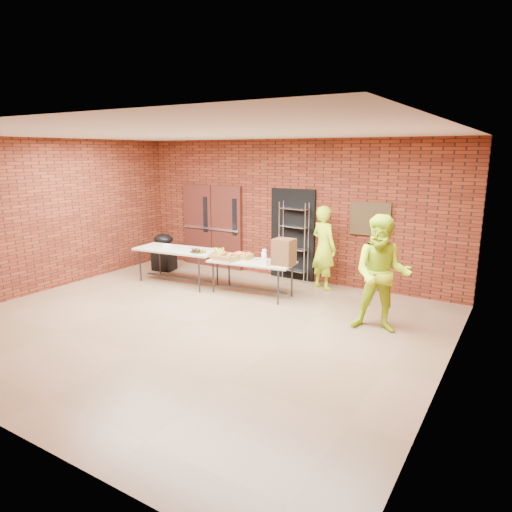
{
  "coord_description": "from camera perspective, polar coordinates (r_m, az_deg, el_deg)",
  "views": [
    {
      "loc": [
        4.78,
        -5.82,
        2.91
      ],
      "look_at": [
        0.37,
        1.4,
        0.97
      ],
      "focal_mm": 32.0,
      "sensor_mm": 36.0,
      "label": 1
    }
  ],
  "objects": [
    {
      "name": "volunteer_woman",
      "position": [
        9.88,
        8.46,
        1.03
      ],
      "size": [
        0.78,
        0.67,
        1.81
      ],
      "primitive_type": "imported",
      "rotation": [
        0.0,
        0.0,
        2.71
      ],
      "color": "#B4E319",
      "rests_on": "room"
    },
    {
      "name": "volunteer_man",
      "position": [
        7.7,
        15.43,
        -2.18
      ],
      "size": [
        1.06,
        0.9,
        1.94
      ],
      "primitive_type": "imported",
      "rotation": [
        0.0,
        0.0,
        0.19
      ],
      "color": "#B4E319",
      "rests_on": "room"
    },
    {
      "name": "covered_grill",
      "position": [
        11.66,
        -11.45,
        0.5
      ],
      "size": [
        0.56,
        0.5,
        0.92
      ],
      "rotation": [
        0.0,
        0.0,
        0.15
      ],
      "color": "black",
      "rests_on": "room"
    },
    {
      "name": "cup_stack_mid",
      "position": [
        8.93,
        1.09,
        -0.53
      ],
      "size": [
        0.08,
        0.08,
        0.23
      ],
      "primitive_type": "cylinder",
      "color": "white",
      "rests_on": "table_right"
    },
    {
      "name": "dark_doorway",
      "position": [
        10.56,
        4.6,
        2.69
      ],
      "size": [
        1.1,
        0.06,
        2.1
      ],
      "primitive_type": "cube",
      "color": "black",
      "rests_on": "room"
    },
    {
      "name": "muffin_tray",
      "position": [
        9.92,
        -7.26,
        0.7
      ],
      "size": [
        0.36,
        0.36,
        0.09
      ],
      "color": "#154412",
      "rests_on": "table_left"
    },
    {
      "name": "table_right",
      "position": [
        9.39,
        -0.51,
        -0.97
      ],
      "size": [
        1.83,
        0.95,
        0.72
      ],
      "rotation": [
        0.0,
        0.0,
        0.13
      ],
      "color": "tan",
      "rests_on": "room"
    },
    {
      "name": "napkin_box",
      "position": [
        10.62,
        -11.07,
        1.3
      ],
      "size": [
        0.17,
        0.11,
        0.06
      ],
      "primitive_type": "cube",
      "color": "white",
      "rests_on": "table_left"
    },
    {
      "name": "double_doors",
      "position": [
        11.74,
        -5.51,
        3.72
      ],
      "size": [
        1.78,
        0.12,
        2.1
      ],
      "color": "#3E1411",
      "rests_on": "room"
    },
    {
      "name": "basket_bananas",
      "position": [
        9.68,
        -4.42,
        0.11
      ],
      "size": [
        0.4,
        0.31,
        0.12
      ],
      "color": "#A97544",
      "rests_on": "table_right"
    },
    {
      "name": "bronze_plaque",
      "position": [
        9.8,
        14.08,
        4.52
      ],
      "size": [
        0.85,
        0.04,
        0.7
      ],
      "primitive_type": "cube",
      "color": "#392B16",
      "rests_on": "room"
    },
    {
      "name": "cup_stack_front",
      "position": [
        9.01,
        0.95,
        -0.34
      ],
      "size": [
        0.08,
        0.08,
        0.25
      ],
      "primitive_type": "cylinder",
      "color": "white",
      "rests_on": "table_right"
    },
    {
      "name": "wire_rack",
      "position": [
        10.42,
        4.71,
        1.77
      ],
      "size": [
        0.69,
        0.33,
        1.82
      ],
      "primitive_type": null,
      "rotation": [
        0.0,
        0.0,
        -0.16
      ],
      "color": "silver",
      "rests_on": "room"
    },
    {
      "name": "cup_stack_back",
      "position": [
        9.26,
        1.05,
        0.04
      ],
      "size": [
        0.09,
        0.09,
        0.26
      ],
      "primitive_type": "cylinder",
      "color": "white",
      "rests_on": "table_right"
    },
    {
      "name": "basket_oranges",
      "position": [
        9.6,
        -1.77,
        0.04
      ],
      "size": [
        0.4,
        0.31,
        0.13
      ],
      "color": "#A97544",
      "rests_on": "table_right"
    },
    {
      "name": "basket_apples",
      "position": [
        9.47,
        -3.76,
        -0.1
      ],
      "size": [
        0.49,
        0.38,
        0.15
      ],
      "color": "#A97544",
      "rests_on": "table_right"
    },
    {
      "name": "coffee_dispenser",
      "position": [
        9.03,
        3.51,
        0.53
      ],
      "size": [
        0.4,
        0.35,
        0.52
      ],
      "primitive_type": "cube",
      "color": "brown",
      "rests_on": "table_right"
    },
    {
      "name": "table_left",
      "position": [
        10.37,
        -9.79,
        0.54
      ],
      "size": [
        2.01,
        1.01,
        0.79
      ],
      "rotation": [
        0.0,
        0.0,
        0.11
      ],
      "color": "tan",
      "rests_on": "room"
    },
    {
      "name": "room",
      "position": [
        7.64,
        -7.85,
        2.9
      ],
      "size": [
        8.08,
        7.08,
        3.28
      ],
      "color": "olive",
      "rests_on": "ground"
    }
  ]
}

